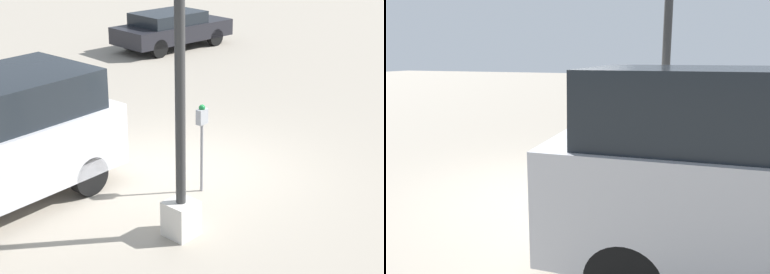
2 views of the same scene
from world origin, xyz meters
TOP-DOWN VIEW (x-y plane):
  - ground_plane at (0.00, 0.00)m, footprint 80.00×80.00m
  - parking_meter_near at (0.45, 0.69)m, footprint 0.21×0.12m
  - lamp_post at (1.75, 1.44)m, footprint 0.44×0.44m

SIDE VIEW (x-z plane):
  - ground_plane at x=0.00m, z-range 0.00..0.00m
  - parking_meter_near at x=0.45m, z-range 0.37..1.95m
  - lamp_post at x=1.75m, z-range -1.19..5.17m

